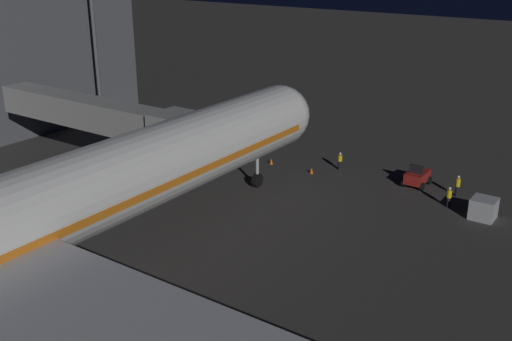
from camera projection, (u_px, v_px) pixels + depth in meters
ground_plane at (79, 283)px, 37.24m from camera, size 320.00×320.00×0.00m
jet_bridge at (106, 117)px, 52.39m from camera, size 22.68×3.40×7.11m
apron_floodlight_mast at (94, 27)px, 66.01m from camera, size 2.90×0.50×19.36m
pushback_tug at (417, 177)px, 52.12m from camera, size 1.86×2.57×1.95m
baggage_container_near_belt at (483, 209)px, 45.78m from camera, size 1.80×1.82×1.61m
ground_crew_near_nose_gear at (449, 196)px, 47.71m from camera, size 0.40×0.40×1.71m
ground_crew_by_belt_loader at (340, 160)px, 55.70m from camera, size 0.40×0.40×1.69m
ground_crew_by_tug at (458, 185)px, 49.82m from camera, size 0.40×0.40×1.81m
traffic_cone_nose_port at (311, 171)px, 55.05m from camera, size 0.36×0.36×0.55m
traffic_cone_nose_starboard at (271, 161)px, 57.40m from camera, size 0.36×0.36×0.55m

